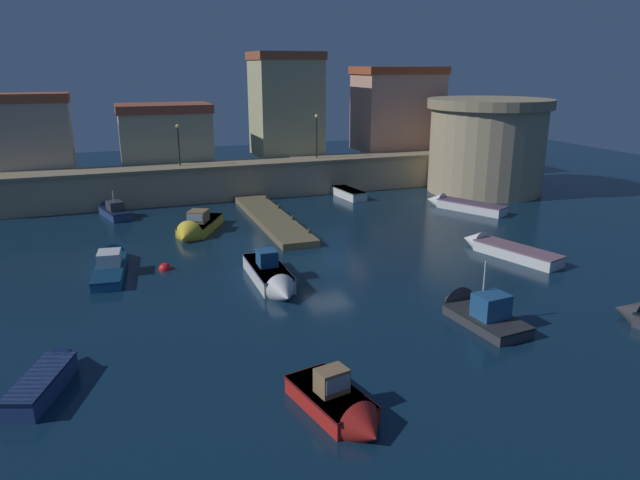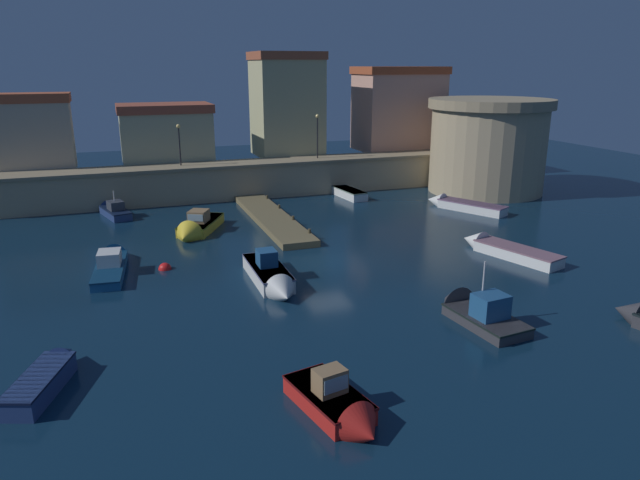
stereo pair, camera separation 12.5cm
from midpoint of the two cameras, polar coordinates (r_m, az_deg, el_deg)
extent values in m
plane|color=#0C2338|center=(33.02, 0.70, -2.18)|extent=(101.83, 101.83, 0.00)
cube|color=tan|center=(49.86, -6.83, 5.84)|extent=(41.71, 3.05, 2.71)
cube|color=gray|center=(49.60, -6.89, 7.51)|extent=(41.71, 3.35, 0.24)
cube|color=#B9A78C|center=(51.39, -26.92, 8.98)|extent=(6.60, 3.01, 5.25)
cube|color=#B35130|center=(51.16, -27.37, 12.27)|extent=(6.86, 3.13, 0.70)
cube|color=#A5A986|center=(52.26, -15.00, 9.72)|extent=(7.44, 4.97, 4.18)
cube|color=#9B4934|center=(52.04, -15.21, 12.39)|extent=(7.74, 5.17, 0.70)
cube|color=tan|center=(54.28, -3.43, 12.76)|extent=(5.75, 5.33, 8.45)
cube|color=#964D32|center=(54.15, -3.52, 17.60)|extent=(5.98, 5.54, 0.70)
cube|color=tan|center=(58.43, 7.52, 12.31)|extent=(7.92, 5.08, 7.18)
cube|color=#A34A2A|center=(58.26, 7.68, 16.18)|extent=(8.23, 5.28, 0.70)
cylinder|color=tan|center=(53.12, 15.94, 8.45)|extent=(9.78, 9.78, 7.19)
cylinder|color=gray|center=(52.74, 16.29, 12.74)|extent=(10.56, 10.56, 0.80)
cube|color=brown|center=(41.80, -4.91, 2.16)|extent=(2.40, 14.18, 0.43)
cylinder|color=#483F2A|center=(47.03, -5.35, 3.97)|extent=(0.20, 0.20, 0.70)
cylinder|color=#483F2A|center=(43.70, -4.16, 3.01)|extent=(0.20, 0.20, 0.70)
cylinder|color=#483F2A|center=(40.40, -2.78, 1.89)|extent=(0.20, 0.20, 0.70)
cylinder|color=#483F2A|center=(37.15, -1.16, 0.56)|extent=(0.20, 0.20, 0.70)
cylinder|color=black|center=(48.41, -13.75, 8.86)|extent=(0.12, 0.12, 2.98)
sphere|color=#F9D172|center=(48.22, -13.89, 10.79)|extent=(0.32, 0.32, 0.32)
cylinder|color=black|center=(50.98, -0.40, 9.97)|extent=(0.12, 0.12, 3.44)
sphere|color=#F9D172|center=(50.79, -0.41, 12.06)|extent=(0.32, 0.32, 0.32)
cube|color=navy|center=(45.34, -19.56, 2.51)|extent=(2.26, 3.87, 0.59)
cone|color=navy|center=(47.49, -20.37, 3.04)|extent=(1.48, 1.33, 1.25)
cube|color=black|center=(45.28, -19.59, 2.82)|extent=(2.31, 3.95, 0.08)
cube|color=#333842|center=(45.00, -19.56, 3.21)|extent=(1.28, 1.46, 0.64)
cube|color=#99B7C6|center=(45.58, -19.79, 3.39)|extent=(0.87, 0.30, 0.38)
cylinder|color=#B2B2B7|center=(45.09, -19.67, 3.70)|extent=(0.08, 0.08, 1.37)
cube|color=white|center=(49.38, 2.61, 4.65)|extent=(1.82, 4.58, 0.71)
cone|color=white|center=(51.80, 1.11, 5.25)|extent=(1.40, 1.38, 1.27)
cube|color=slate|center=(49.31, 2.61, 5.01)|extent=(1.85, 4.67, 0.08)
cube|color=white|center=(45.86, 14.55, 3.17)|extent=(3.65, 5.26, 0.69)
cone|color=white|center=(47.42, 11.11, 3.83)|extent=(1.84, 1.86, 1.35)
cube|color=slate|center=(45.79, 14.58, 3.54)|extent=(3.72, 5.36, 0.08)
cube|color=silver|center=(30.30, -5.25, -3.25)|extent=(1.62, 4.78, 0.77)
cone|color=silver|center=(27.59, -3.68, -5.28)|extent=(1.52, 1.34, 1.51)
cube|color=#525576|center=(30.18, -5.27, -2.64)|extent=(1.66, 4.87, 0.08)
cube|color=navy|center=(30.14, -5.34, -1.75)|extent=(0.95, 1.10, 0.84)
cube|color=#333338|center=(26.11, 15.88, -7.58)|extent=(2.21, 3.87, 0.50)
cone|color=#333338|center=(27.71, 12.73, -5.88)|extent=(1.85, 1.21, 1.75)
cube|color=black|center=(26.02, 15.92, -7.17)|extent=(2.25, 3.95, 0.08)
cube|color=navy|center=(25.68, 16.30, -6.20)|extent=(1.46, 1.23, 1.02)
cube|color=#99B7C6|center=(26.03, 15.51, -5.69)|extent=(1.22, 0.19, 0.61)
cylinder|color=#B2B2B7|center=(25.81, 15.63, -4.46)|extent=(0.08, 0.08, 2.32)
cube|color=red|center=(19.58, 0.82, -15.37)|extent=(2.23, 3.50, 0.64)
cone|color=red|center=(18.19, 4.45, -18.22)|extent=(1.67, 1.20, 1.51)
cube|color=#540E0E|center=(19.43, 0.82, -14.67)|extent=(2.27, 3.57, 0.08)
cube|color=olive|center=(19.14, 0.96, -13.63)|extent=(1.11, 0.91, 0.82)
cube|color=#99B7C6|center=(18.86, 1.58, -14.00)|extent=(0.88, 0.24, 0.49)
cone|color=#333338|center=(29.13, 27.89, -6.23)|extent=(1.67, 1.54, 1.40)
cube|color=#195689|center=(32.94, -19.99, -2.80)|extent=(1.96, 5.32, 0.52)
cone|color=#195689|center=(36.01, -19.53, -1.11)|extent=(1.50, 1.53, 1.36)
cube|color=#0D304F|center=(32.87, -20.03, -2.44)|extent=(2.00, 5.43, 0.08)
cube|color=silver|center=(32.93, -20.07, -1.67)|extent=(1.30, 1.54, 0.72)
cube|color=white|center=(35.34, 18.70, -1.23)|extent=(2.93, 5.31, 0.68)
cone|color=white|center=(37.12, 14.67, -0.03)|extent=(1.77, 1.76, 1.42)
cube|color=#815C69|center=(35.25, 18.74, -0.76)|extent=(2.99, 5.42, 0.08)
cube|color=gold|center=(40.18, -11.73, 1.44)|extent=(3.72, 4.79, 0.66)
cone|color=gold|center=(37.67, -13.10, 0.32)|extent=(2.16, 1.93, 1.79)
cube|color=#4E5B16|center=(40.11, -11.75, 1.84)|extent=(3.79, 4.89, 0.08)
cube|color=olive|center=(39.69, -11.95, 2.31)|extent=(1.64, 1.69, 0.78)
cube|color=#99B7C6|center=(39.09, -12.26, 2.13)|extent=(0.96, 0.54, 0.47)
cube|color=navy|center=(22.34, -25.85, -12.71)|extent=(2.22, 3.57, 0.74)
cone|color=navy|center=(24.02, -23.71, -10.32)|extent=(1.34, 1.26, 1.08)
cube|color=black|center=(22.19, -25.96, -11.96)|extent=(2.27, 3.64, 0.08)
sphere|color=red|center=(33.00, -15.07, -2.79)|extent=(0.71, 0.71, 0.71)
camera|label=1|loc=(0.06, -90.11, -0.03)|focal=32.62mm
camera|label=2|loc=(0.06, 89.89, 0.03)|focal=32.62mm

